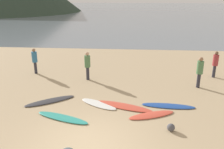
{
  "coord_description": "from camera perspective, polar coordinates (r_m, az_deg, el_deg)",
  "views": [
    {
      "loc": [
        1.42,
        -6.8,
        4.89
      ],
      "look_at": [
        0.42,
        5.68,
        0.6
      ],
      "focal_mm": 38.56,
      "sensor_mm": 36.0,
      "label": 1
    }
  ],
  "objects": [
    {
      "name": "surfboard_3",
      "position": [
        10.92,
        2.75,
        -7.51
      ],
      "size": [
        2.74,
        1.45,
        0.07
      ],
      "primitive_type": "ellipsoid",
      "rotation": [
        0.0,
        0.0,
        -0.33
      ],
      "color": "#D84C38",
      "rests_on": "ground"
    },
    {
      "name": "surfboard_0",
      "position": [
        11.78,
        -14.47,
        -6.08
      ],
      "size": [
        2.26,
        1.8,
        0.07
      ],
      "primitive_type": "ellipsoid",
      "rotation": [
        0.0,
        0.0,
        0.6
      ],
      "color": "#333338",
      "rests_on": "ground"
    },
    {
      "name": "person_3",
      "position": [
        15.79,
        -17.88,
        3.54
      ],
      "size": [
        0.33,
        0.33,
        1.61
      ],
      "rotation": [
        0.0,
        0.0,
        2.84
      ],
      "color": "#2D2D38",
      "rests_on": "ground"
    },
    {
      "name": "surfboard_4",
      "position": [
        10.32,
        9.39,
        -9.45
      ],
      "size": [
        2.09,
        1.29,
        0.07
      ],
      "primitive_type": "ellipsoid",
      "rotation": [
        0.0,
        0.0,
        0.4
      ],
      "color": "#D84C38",
      "rests_on": "ground"
    },
    {
      "name": "ground_plane",
      "position": [
        17.58,
        -0.22,
        2.43
      ],
      "size": [
        120.0,
        120.0,
        0.2
      ],
      "primitive_type": "cube",
      "color": "tan",
      "rests_on": "ground"
    },
    {
      "name": "person_1",
      "position": [
        13.98,
        -5.85,
        2.6
      ],
      "size": [
        0.34,
        0.34,
        1.67
      ],
      "rotation": [
        0.0,
        0.0,
        5.92
      ],
      "color": "#2D2D38",
      "rests_on": "ground"
    },
    {
      "name": "beach_rock_far",
      "position": [
        9.38,
        13.8,
        -12.1
      ],
      "size": [
        0.29,
        0.29,
        0.29
      ],
      "primitive_type": "sphere",
      "color": "#4D4C51",
      "rests_on": "ground"
    },
    {
      "name": "surfboard_5",
      "position": [
        11.24,
        13.19,
        -7.26
      ],
      "size": [
        2.41,
        0.7,
        0.06
      ],
      "primitive_type": "ellipsoid",
      "rotation": [
        0.0,
        0.0,
        -0.07
      ],
      "color": "#1E479E",
      "rests_on": "ground"
    },
    {
      "name": "surfboard_1",
      "position": [
        10.18,
        -11.69,
        -9.98
      ],
      "size": [
        2.42,
        1.26,
        0.08
      ],
      "primitive_type": "ellipsoid",
      "rotation": [
        0.0,
        0.0,
        -0.34
      ],
      "color": "teal",
      "rests_on": "ground"
    },
    {
      "name": "person_2",
      "position": [
        15.59,
        23.31,
        2.69
      ],
      "size": [
        0.32,
        0.32,
        1.6
      ],
      "rotation": [
        0.0,
        0.0,
        2.48
      ],
      "color": "#2D2D38",
      "rests_on": "ground"
    },
    {
      "name": "ocean_water",
      "position": [
        71.54,
        3.59,
        14.96
      ],
      "size": [
        140.0,
        100.0,
        0.01
      ],
      "primitive_type": "cube",
      "color": "slate",
      "rests_on": "ground"
    },
    {
      "name": "person_0",
      "position": [
        13.57,
        20.1,
        1.05
      ],
      "size": [
        0.34,
        0.34,
        1.69
      ],
      "rotation": [
        0.0,
        0.0,
        3.14
      ],
      "color": "#2D2D38",
      "rests_on": "ground"
    },
    {
      "name": "surfboard_2",
      "position": [
        11.13,
        -3.22,
        -6.99
      ],
      "size": [
        1.96,
        1.48,
        0.07
      ],
      "primitive_type": "ellipsoid",
      "rotation": [
        0.0,
        0.0,
        -0.54
      ],
      "color": "white",
      "rests_on": "ground"
    }
  ]
}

